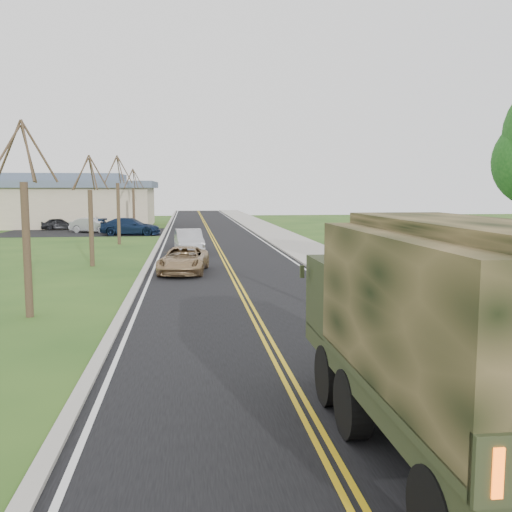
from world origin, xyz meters
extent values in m
plane|color=#264A18|center=(0.00, 0.00, 0.00)|extent=(160.00, 160.00, 0.00)
cube|color=black|center=(0.00, 40.00, 0.01)|extent=(8.00, 120.00, 0.01)
cube|color=#9E998E|center=(4.15, 40.00, 0.06)|extent=(0.30, 120.00, 0.12)
cube|color=#9E998E|center=(5.90, 40.00, 0.05)|extent=(3.20, 120.00, 0.10)
cube|color=#9E998E|center=(-4.15, 40.00, 0.05)|extent=(0.30, 120.00, 0.10)
cylinder|color=#38281C|center=(-7.00, 10.00, 2.10)|extent=(0.24, 0.24, 4.20)
cylinder|color=#38281C|center=(-6.52, 10.13, 5.13)|extent=(1.01, 0.33, 1.90)
cylinder|color=#38281C|center=(-6.97, 10.62, 5.05)|extent=(0.13, 1.29, 1.74)
cylinder|color=#38281C|center=(-7.46, 10.18, 5.13)|extent=(0.98, 0.43, 1.90)
cylinder|color=#38281C|center=(-7.39, 9.52, 5.05)|extent=(0.79, 1.05, 1.77)
cylinder|color=#38281C|center=(-6.73, 9.59, 5.13)|extent=(0.58, 0.90, 1.90)
cylinder|color=#38281C|center=(-7.00, 22.00, 1.98)|extent=(0.24, 0.24, 3.96)
cylinder|color=#38281C|center=(-6.55, 22.12, 4.83)|extent=(0.96, 0.32, 1.79)
cylinder|color=#38281C|center=(-6.97, 22.58, 4.76)|extent=(0.12, 1.22, 1.65)
cylinder|color=#38281C|center=(-7.43, 22.17, 4.83)|extent=(0.93, 0.41, 1.79)
cylinder|color=#38281C|center=(-7.37, 21.55, 4.76)|extent=(0.75, 0.99, 1.67)
cylinder|color=#38281C|center=(-6.75, 21.61, 4.83)|extent=(0.55, 0.85, 1.80)
cylinder|color=#38281C|center=(-7.00, 34.00, 2.22)|extent=(0.24, 0.24, 4.44)
cylinder|color=#38281C|center=(-6.50, 34.13, 5.42)|extent=(1.07, 0.35, 2.00)
cylinder|color=#38281C|center=(-6.97, 34.65, 5.34)|extent=(0.13, 1.36, 1.84)
cylinder|color=#38281C|center=(-7.49, 34.19, 5.42)|extent=(1.03, 0.46, 2.00)
cylinder|color=#38281C|center=(-7.41, 33.49, 5.34)|extent=(0.83, 1.10, 1.87)
cylinder|color=#38281C|center=(-6.72, 33.56, 5.42)|extent=(0.61, 0.95, 2.01)
cylinder|color=#38281C|center=(-7.00, 46.00, 2.04)|extent=(0.24, 0.24, 4.08)
cylinder|color=#38281C|center=(-6.54, 46.12, 4.98)|extent=(0.99, 0.33, 1.84)
cylinder|color=#38281C|center=(-6.97, 46.60, 4.91)|extent=(0.13, 1.25, 1.69)
cylinder|color=#38281C|center=(-7.45, 46.17, 4.98)|extent=(0.95, 0.42, 1.85)
cylinder|color=#38281C|center=(-7.38, 45.53, 4.91)|extent=(0.77, 1.02, 1.72)
cylinder|color=#38281C|center=(-6.74, 45.60, 4.98)|extent=(0.57, 0.88, 1.85)
cube|color=tan|center=(-16.00, 56.00, 2.10)|extent=(20.00, 12.00, 4.20)
cube|color=#475466|center=(-16.00, 56.00, 4.50)|extent=(21.00, 13.00, 0.70)
cube|color=#475466|center=(-16.00, 56.00, 5.20)|extent=(14.00, 8.00, 0.90)
cube|color=black|center=(-10.00, 46.00, 0.01)|extent=(18.00, 10.00, 0.02)
cylinder|color=black|center=(0.54, 0.29, 0.56)|extent=(0.36, 1.11, 1.11)
cylinder|color=black|center=(2.66, 0.30, 0.56)|extent=(0.36, 1.11, 1.11)
cylinder|color=black|center=(0.53, 1.71, 0.56)|extent=(0.36, 1.11, 1.11)
cylinder|color=black|center=(2.66, 1.71, 0.56)|extent=(0.36, 1.11, 1.11)
cube|color=#2D341C|center=(1.60, -0.31, 1.06)|extent=(2.44, 7.09, 0.35)
cube|color=#2D341C|center=(1.60, 2.27, 1.92)|extent=(2.43, 1.93, 1.42)
cube|color=black|center=(1.60, 3.18, 2.13)|extent=(2.23, 0.08, 0.71)
cube|color=#2D341C|center=(1.60, -1.17, 1.32)|extent=(2.54, 5.37, 0.15)
cube|color=black|center=(1.60, -1.17, 2.38)|extent=(2.54, 5.37, 2.02)
cube|color=black|center=(1.60, -1.17, 3.44)|extent=(1.63, 5.37, 0.25)
cube|color=#FF590C|center=(0.54, -3.92, 1.57)|extent=(0.10, 0.04, 0.46)
imported|color=#987B55|center=(-2.26, 18.91, 0.63)|extent=(2.63, 4.76, 1.26)
imported|color=#B5B5BA|center=(-1.97, 27.63, 0.75)|extent=(1.95, 4.64, 1.49)
imported|color=#101D3B|center=(9.13, 14.52, 0.66)|extent=(4.71, 2.37, 1.31)
cube|color=#1C4F29|center=(4.60, 2.55, 0.50)|extent=(0.73, 0.67, 0.80)
imported|color=black|center=(-14.61, 49.93, 0.59)|extent=(3.69, 2.06, 1.19)
imported|color=#A3A2A7|center=(-10.69, 45.62, 0.70)|extent=(4.50, 3.00, 1.40)
imported|color=#0F1E3A|center=(-7.00, 42.47, 0.76)|extent=(5.42, 2.71, 1.51)
camera|label=1|loc=(-2.06, -8.24, 3.97)|focal=40.00mm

